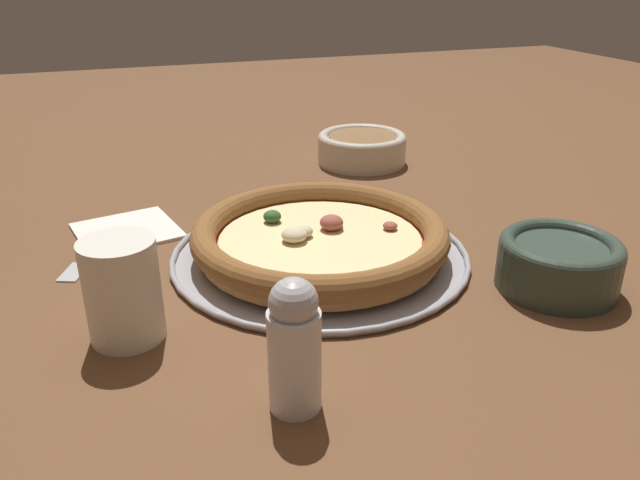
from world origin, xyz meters
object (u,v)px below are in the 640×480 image
(drinking_cup, at_px, (123,290))
(pepper_shaker, at_px, (294,346))
(pizza, at_px, (320,237))
(fork, at_px, (91,252))
(bowl_far, at_px, (362,147))
(napkin, at_px, (127,229))
(pizza_tray, at_px, (320,254))
(bowl_near, at_px, (559,262))

(drinking_cup, xyz_separation_m, pepper_shaker, (-0.15, -0.12, 0.01))
(pepper_shaker, bearing_deg, drinking_cup, 38.21)
(pizza, xyz_separation_m, drinking_cup, (-0.10, 0.22, 0.02))
(pizza, distance_m, drinking_cup, 0.24)
(pizza, bearing_deg, fork, 67.92)
(bowl_far, height_order, napkin, bowl_far)
(pizza_tray, xyz_separation_m, napkin, (0.15, 0.21, -0.00))
(pizza, relative_size, napkin, 2.11)
(fork, bearing_deg, pizza_tray, 90.81)
(pizza_tray, distance_m, pepper_shaker, 0.27)
(pizza_tray, bearing_deg, pepper_shaker, 155.95)
(bowl_near, height_order, fork, bowl_near)
(pizza, xyz_separation_m, bowl_near, (-0.15, -0.21, 0.00))
(bowl_far, distance_m, drinking_cup, 0.59)
(bowl_near, bearing_deg, pizza, 54.17)
(pepper_shaker, bearing_deg, bowl_far, -27.97)
(napkin, bearing_deg, bowl_far, -66.99)
(fork, bearing_deg, bowl_near, 84.12)
(pizza, relative_size, pepper_shaker, 2.65)
(bowl_near, xyz_separation_m, pepper_shaker, (-0.09, 0.32, 0.03))
(pizza_tray, distance_m, pizza, 0.02)
(drinking_cup, height_order, fork, drinking_cup)
(pepper_shaker, bearing_deg, fork, 22.79)
(bowl_far, bearing_deg, bowl_near, -177.76)
(bowl_far, xyz_separation_m, drinking_cup, (-0.42, 0.42, 0.02))
(napkin, xyz_separation_m, fork, (-0.05, 0.05, -0.00))
(pizza, height_order, drinking_cup, drinking_cup)
(bowl_far, bearing_deg, pizza_tray, 149.28)
(bowl_near, distance_m, fork, 0.53)
(pizza_tray, bearing_deg, bowl_near, -125.80)
(pizza_tray, height_order, drinking_cup, drinking_cup)
(bowl_far, relative_size, pepper_shaker, 1.33)
(pizza_tray, height_order, bowl_far, bowl_far)
(bowl_far, xyz_separation_m, napkin, (-0.17, 0.40, -0.02))
(bowl_far, height_order, fork, bowl_far)
(pizza, distance_m, bowl_far, 0.38)
(napkin, bearing_deg, pepper_shaker, -165.87)
(pizza_tray, xyz_separation_m, fork, (0.10, 0.25, -0.00))
(bowl_near, relative_size, bowl_far, 0.85)
(pizza_tray, relative_size, pizza, 1.16)
(pizza_tray, distance_m, napkin, 0.26)
(pizza, relative_size, drinking_cup, 3.06)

